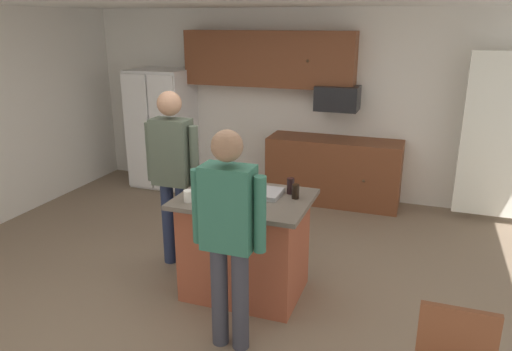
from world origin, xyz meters
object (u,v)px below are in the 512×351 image
(glass_short_whisky, at_px, (247,198))
(mug_ceramic_white, at_px, (189,196))
(microwave_over_range, at_px, (338,98))
(person_guest_left, at_px, (229,228))
(kitchen_island, at_px, (245,245))
(serving_tray, at_px, (257,192))
(refrigerator, at_px, (163,128))
(mug_blue_stoneware, at_px, (223,194))
(glass_pilsner, at_px, (296,191))
(tumbler_amber, at_px, (218,186))
(person_guest_by_door, at_px, (173,167))
(glass_dark_ale, at_px, (221,179))
(glass_stout_tall, at_px, (291,186))

(glass_short_whisky, xyz_separation_m, mug_ceramic_white, (-0.51, -0.04, -0.03))
(microwave_over_range, height_order, person_guest_left, person_guest_left)
(kitchen_island, height_order, serving_tray, serving_tray)
(mug_ceramic_white, bearing_deg, refrigerator, 124.02)
(kitchen_island, bearing_deg, mug_ceramic_white, -147.08)
(mug_blue_stoneware, bearing_deg, serving_tray, 40.45)
(refrigerator, distance_m, mug_ceramic_white, 3.37)
(kitchen_island, relative_size, mug_ceramic_white, 8.81)
(mug_blue_stoneware, distance_m, glass_pilsner, 0.63)
(tumbler_amber, bearing_deg, refrigerator, 129.00)
(person_guest_left, bearing_deg, mug_blue_stoneware, 13.69)
(person_guest_by_door, distance_m, mug_blue_stoneware, 0.81)
(mug_blue_stoneware, relative_size, glass_pilsner, 1.01)
(glass_pilsner, relative_size, glass_dark_ale, 0.81)
(glass_dark_ale, bearing_deg, serving_tray, -11.49)
(person_guest_left, xyz_separation_m, mug_blue_stoneware, (-0.33, 0.67, -0.01))
(glass_stout_tall, relative_size, serving_tray, 0.33)
(kitchen_island, height_order, glass_dark_ale, glass_dark_ale)
(person_guest_by_door, relative_size, mug_ceramic_white, 13.60)
(tumbler_amber, bearing_deg, mug_ceramic_white, -116.95)
(person_guest_by_door, distance_m, mug_ceramic_white, 0.72)
(person_guest_by_door, bearing_deg, person_guest_left, -27.27)
(tumbler_amber, bearing_deg, glass_pilsner, 7.77)
(glass_pilsner, bearing_deg, mug_ceramic_white, -155.63)
(person_guest_by_door, bearing_deg, refrigerator, 140.74)
(tumbler_amber, bearing_deg, glass_short_whisky, -33.26)
(microwave_over_range, bearing_deg, glass_dark_ale, -103.76)
(microwave_over_range, relative_size, kitchen_island, 0.48)
(refrigerator, height_order, serving_tray, refrigerator)
(glass_short_whisky, relative_size, glass_stout_tall, 1.15)
(microwave_over_range, relative_size, glass_stout_tall, 3.87)
(person_guest_by_door, relative_size, glass_pilsner, 13.99)
(kitchen_island, height_order, tumbler_amber, tumbler_amber)
(person_guest_by_door, bearing_deg, serving_tray, 7.09)
(glass_short_whisky, height_order, mug_ceramic_white, glass_short_whisky)
(refrigerator, relative_size, glass_dark_ale, 11.02)
(kitchen_island, relative_size, glass_pilsner, 9.07)
(glass_dark_ale, bearing_deg, glass_pilsner, -4.68)
(microwave_over_range, bearing_deg, glass_stout_tall, -88.85)
(microwave_over_range, height_order, glass_short_whisky, microwave_over_range)
(refrigerator, height_order, person_guest_by_door, person_guest_by_door)
(refrigerator, bearing_deg, mug_ceramic_white, -55.98)
(person_guest_left, xyz_separation_m, tumbler_amber, (-0.43, 0.80, 0.01))
(microwave_over_range, xyz_separation_m, kitchen_island, (-0.31, -2.65, -0.97))
(glass_dark_ale, bearing_deg, mug_blue_stoneware, -63.58)
(kitchen_island, xyz_separation_m, mug_blue_stoneware, (-0.16, -0.10, 0.51))
(person_guest_left, xyz_separation_m, serving_tray, (-0.09, 0.87, -0.03))
(microwave_over_range, relative_size, glass_short_whisky, 3.35)
(person_guest_by_door, distance_m, glass_short_whisky, 1.10)
(glass_stout_tall, distance_m, glass_pilsner, 0.13)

